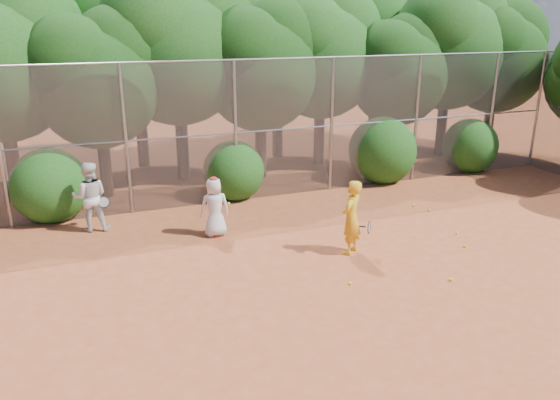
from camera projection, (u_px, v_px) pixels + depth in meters
name	position (u px, v px, depth m)	size (l,w,h in m)	color
ground	(370.00, 283.00, 11.01)	(80.00, 80.00, 0.00)	#A24824
fence_back	(265.00, 129.00, 15.63)	(20.05, 0.09, 4.03)	gray
tree_2	(97.00, 74.00, 15.30)	(3.99, 3.47, 5.47)	black
tree_3	(178.00, 41.00, 16.78)	(4.89, 4.26, 6.70)	black
tree_4	(261.00, 61.00, 17.29)	(4.19, 3.64, 5.73)	black
tree_5	(322.00, 49.00, 18.76)	(4.51, 3.92, 6.17)	black
tree_6	(399.00, 66.00, 18.90)	(3.86, 3.36, 5.29)	black
tree_7	(450.00, 40.00, 20.03)	(4.77, 4.14, 6.53)	black
tree_8	(498.00, 53.00, 20.59)	(4.25, 3.70, 5.82)	black
tree_10	(135.00, 32.00, 18.32)	(5.15, 4.48, 7.06)	black
tree_11	(278.00, 44.00, 19.80)	(4.64, 4.03, 6.35)	black
tree_12	(378.00, 32.00, 21.76)	(5.02, 4.37, 6.88)	black
bush_0	(49.00, 182.00, 14.23)	(2.00, 2.00, 2.00)	#164711
bush_1	(234.00, 168.00, 15.96)	(1.80, 1.80, 1.80)	#164711
bush_2	(382.00, 147.00, 17.60)	(2.20, 2.20, 2.20)	#164711
bush_3	(470.00, 143.00, 18.83)	(1.90, 1.90, 1.90)	#164711
player_yellow	(351.00, 218.00, 12.14)	(0.83, 0.71, 1.71)	gold
player_teen	(215.00, 207.00, 13.17)	(0.72, 0.47, 1.49)	silver
player_white	(90.00, 197.00, 13.47)	(0.94, 0.82, 1.76)	silver
ball_0	(465.00, 246.00, 12.69)	(0.07, 0.07, 0.07)	yellow
ball_1	(414.00, 206.00, 15.42)	(0.07, 0.07, 0.07)	yellow
ball_2	(451.00, 279.00, 11.07)	(0.07, 0.07, 0.07)	yellow
ball_3	(457.00, 233.00, 13.46)	(0.07, 0.07, 0.07)	yellow
ball_4	(350.00, 283.00, 10.91)	(0.07, 0.07, 0.07)	yellow
ball_5	(430.00, 210.00, 15.04)	(0.07, 0.07, 0.07)	yellow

